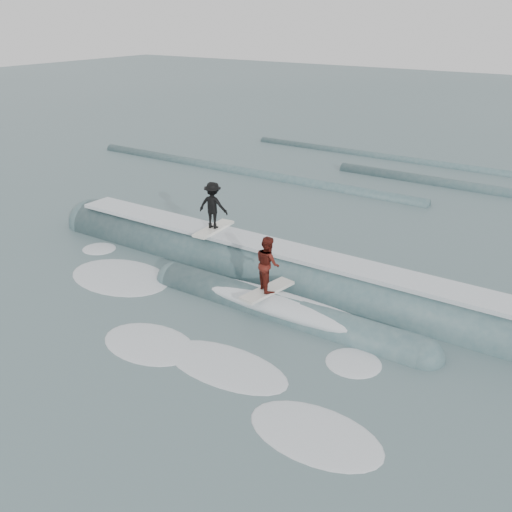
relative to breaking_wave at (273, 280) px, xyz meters
The scene contains 6 objects.
ground 2.83m from the breaking_wave, 96.57° to the right, with size 160.00×160.00×0.00m, color #435D61.
breaking_wave is the anchor object (origin of this frame).
surfer_black 3.57m from the breaking_wave, behind, with size 1.24×2.03×1.85m.
surfer_red 2.49m from the breaking_wave, 63.11° to the right, with size 1.09×2.06×1.87m.
whitewater 4.53m from the breaking_wave, 84.45° to the right, with size 14.81×6.44×0.10m.
far_swells 14.86m from the breaking_wave, 93.00° to the left, with size 37.46×8.65×0.80m.
Camera 1 is at (9.85, -12.48, 8.78)m, focal length 40.00 mm.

